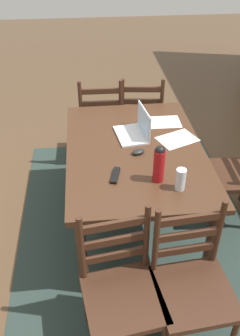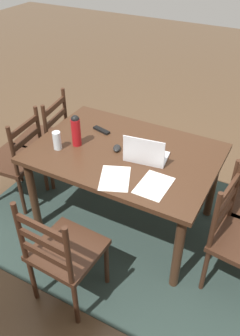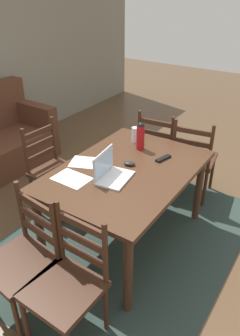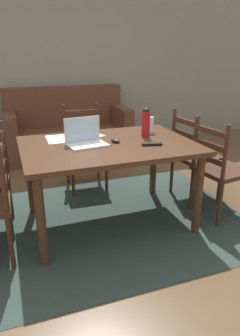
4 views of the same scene
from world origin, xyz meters
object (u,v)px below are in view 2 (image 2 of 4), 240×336
chair_far_head (64,253)px  water_bottle (76,130)px  chair_right_far (17,160)px  chair_right_near (45,139)px  dining_table (125,161)px  tv_remote (102,130)px  computer_mouse (117,148)px  drinking_glass (57,141)px  laptop (145,154)px

chair_far_head → water_bottle: (0.39, -0.79, 0.44)m
chair_right_far → chair_right_near: (0.00, -0.42, 0.00)m
dining_table → water_bottle: 0.47m
dining_table → chair_right_far: chair_right_far is taller
chair_right_far → chair_right_near: same height
chair_right_far → water_bottle: (-0.63, -0.10, 0.44)m
chair_far_head → water_bottle: size_ratio=3.53×
tv_remote → chair_right_near: bearing=-78.1°
chair_right_far → computer_mouse: chair_right_far is taller
chair_far_head → drinking_glass: (0.50, -0.67, 0.38)m
chair_right_far → chair_right_near: 0.42m
dining_table → drinking_glass: drinking_glass is taller
laptop → water_bottle: bearing=6.1°
chair_right_near → chair_far_head: (-1.02, 1.10, 0.00)m
computer_mouse → chair_far_head: bearing=72.4°
tv_remote → dining_table: bearing=75.4°
chair_far_head → drinking_glass: bearing=-53.2°
chair_right_far → chair_far_head: size_ratio=1.00×
chair_right_near → chair_right_far: bearing=90.0°
chair_far_head → computer_mouse: (0.07, -0.87, 0.32)m
computer_mouse → laptop: bearing=153.2°
dining_table → chair_right_far: 1.07m
chair_right_near → computer_mouse: (-0.96, 0.23, 0.32)m
water_bottle → computer_mouse: water_bottle is taller
water_bottle → chair_right_near: bearing=-26.3°
drinking_glass → chair_right_near: bearing=-39.5°
dining_table → drinking_glass: bearing=24.1°
computer_mouse → chair_right_near: bearing=-35.1°
laptop → water_bottle: water_bottle is taller
chair_right_far → dining_table: bearing=-168.8°
chair_right_near → water_bottle: (-0.63, 0.31, 0.44)m
dining_table → chair_right_near: (1.03, -0.21, -0.21)m
chair_far_head → laptop: laptop is taller
chair_right_far → tv_remote: bearing=-151.2°
tv_remote → computer_mouse: bearing=67.5°
dining_table → chair_right_near: size_ratio=1.55×
water_bottle → tv_remote: 0.32m
chair_right_near → water_bottle: 0.83m
chair_right_near → chair_far_head: size_ratio=1.00×
chair_right_far → drinking_glass: bearing=177.9°
chair_right_far → laptop: laptop is taller
water_bottle → tv_remote: bearing=-103.5°
chair_right_near → chair_far_head: 1.50m
chair_right_near → tv_remote: chair_right_near is taller
chair_far_head → dining_table: bearing=-90.1°
computer_mouse → tv_remote: (0.26, -0.19, -0.01)m
drinking_glass → tv_remote: (-0.17, -0.40, -0.07)m
dining_table → laptop: laptop is taller
chair_far_head → water_bottle: water_bottle is taller
laptop → tv_remote: 0.57m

